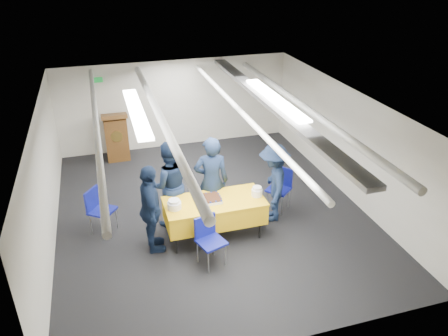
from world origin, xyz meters
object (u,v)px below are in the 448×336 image
at_px(chair_left, 98,206).
at_px(sailor_c, 151,210).
at_px(podium, 116,136).
at_px(sailor_d, 273,183).
at_px(sheet_cake, 208,199).
at_px(sailor_a, 211,181).
at_px(serving_table, 215,211).
at_px(chair_near, 208,236).
at_px(chair_right, 281,184).
at_px(sailor_b, 169,184).

relative_size(chair_left, sailor_c, 0.53).
bearing_deg(podium, sailor_d, -53.37).
xyz_separation_m(sheet_cake, sailor_a, (0.18, 0.46, 0.09)).
bearing_deg(serving_table, sailor_d, 12.14).
height_order(sheet_cake, sailor_a, sailor_a).
relative_size(sailor_a, sailor_d, 1.13).
distance_m(chair_near, sailor_c, 1.09).
xyz_separation_m(serving_table, chair_near, (-0.29, -0.67, -0.03)).
bearing_deg(sailor_c, sailor_a, -64.91).
relative_size(podium, chair_near, 1.44).
distance_m(podium, sailor_a, 3.77).
relative_size(chair_near, chair_left, 1.00).
xyz_separation_m(chair_right, sailor_c, (-2.71, -0.67, 0.29)).
height_order(podium, sailor_d, sailor_d).
distance_m(serving_table, chair_right, 1.68).
distance_m(podium, chair_near, 4.72).
relative_size(chair_right, sailor_d, 0.55).
bearing_deg(sheet_cake, serving_table, -9.01).
xyz_separation_m(chair_left, sailor_c, (0.89, -0.87, 0.29)).
relative_size(serving_table, chair_left, 2.07).
height_order(sheet_cake, sailor_c, sailor_c).
bearing_deg(sailor_b, chair_left, -6.53).
distance_m(chair_right, sailor_c, 2.80).
distance_m(podium, chair_right, 4.47).
bearing_deg(sailor_b, serving_table, 136.66).
distance_m(sheet_cake, chair_near, 0.77).
bearing_deg(sheet_cake, sailor_d, 10.48).
bearing_deg(chair_near, sailor_d, 31.43).
height_order(sailor_a, sailor_d, sailor_a).
xyz_separation_m(chair_right, chair_left, (-3.59, 0.20, 0.00)).
height_order(serving_table, sailor_a, sailor_a).
bearing_deg(sailor_a, chair_right, -164.69).
xyz_separation_m(sailor_b, sailor_d, (1.95, -0.39, -0.07)).
bearing_deg(chair_left, sheet_cake, -22.37).
relative_size(sailor_c, sailor_d, 1.04).
bearing_deg(sailor_a, podium, -55.97).
xyz_separation_m(chair_near, sailor_d, (1.54, 0.94, 0.26)).
bearing_deg(chair_left, chair_right, -3.12).
xyz_separation_m(sailor_b, sailor_c, (-0.45, -0.72, -0.04)).
relative_size(serving_table, podium, 1.44).
bearing_deg(chair_left, sailor_c, -44.38).
xyz_separation_m(sailor_a, sailor_b, (-0.77, 0.18, -0.03)).
distance_m(serving_table, sailor_b, 1.00).
relative_size(chair_near, sailor_b, 0.50).
height_order(chair_near, chair_right, same).
bearing_deg(podium, chair_near, -75.78).
xyz_separation_m(podium, sailor_b, (0.76, -3.25, 0.25)).
xyz_separation_m(chair_near, chair_right, (1.86, 1.29, 0.00)).
relative_size(sailor_b, sailor_d, 1.09).
relative_size(sheet_cake, sailor_a, 0.26).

